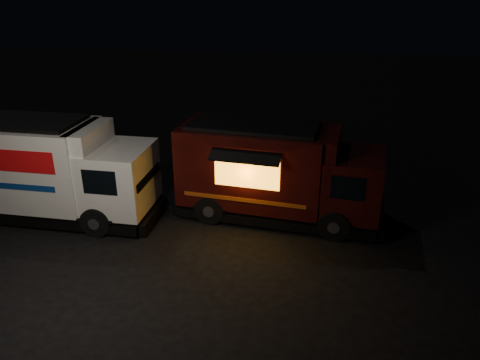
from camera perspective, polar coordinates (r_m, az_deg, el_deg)
ground at (r=14.46m, az=-9.16°, el=-7.39°), size 80.00×80.00×0.00m
white_truck at (r=16.39m, az=-22.38°, el=1.24°), size 7.33×2.86×3.27m
red_truck at (r=15.14m, az=4.89°, el=0.97°), size 7.04×3.46×3.14m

